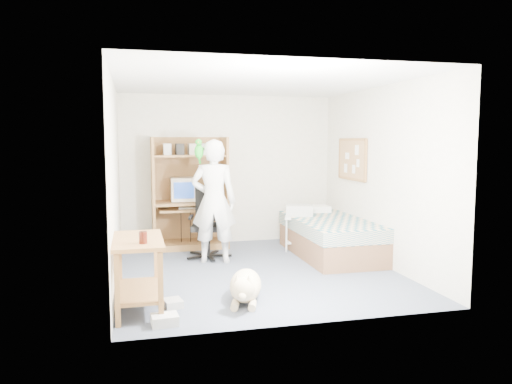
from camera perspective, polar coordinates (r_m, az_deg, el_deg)
floor at (r=6.79m, az=0.06°, el=-9.01°), size 4.00×4.00×0.00m
wall_back at (r=8.52m, az=-3.16°, el=2.58°), size 3.60×0.02×2.50m
wall_right at (r=7.22m, az=14.08°, el=1.79°), size 0.02×4.00×2.50m
wall_left at (r=6.39m, az=-15.82°, el=1.22°), size 0.02×4.00×2.50m
ceiling at (r=6.60m, az=0.07°, el=12.47°), size 3.60×4.00×0.02m
computer_hutch at (r=8.20m, az=-7.62°, el=-0.61°), size 1.20×0.63×1.80m
bed at (r=7.69m, az=8.43°, el=-5.08°), size 1.02×2.02×0.66m
side_desk at (r=5.32m, az=-13.30°, el=-7.92°), size 0.50×1.00×0.75m
corkboard at (r=8.00m, az=10.93°, el=3.69°), size 0.04×0.94×0.66m
office_chair at (r=7.51m, az=-5.46°, el=-4.60°), size 0.60×0.60×1.06m
person at (r=7.14m, az=-4.85°, el=-1.07°), size 0.72×0.56×1.76m
parrot at (r=7.07m, az=-6.54°, el=4.79°), size 0.13×0.23×0.36m
dog at (r=5.51m, az=-1.25°, el=-10.67°), size 0.53×1.05×0.40m
printer_cart at (r=7.99m, az=4.96°, el=-4.07°), size 0.55×0.49×0.55m
printer at (r=7.94m, az=4.98°, el=-2.12°), size 0.50×0.44×0.18m
crt_monitor at (r=8.18m, az=-8.34°, el=0.33°), size 0.40×0.43×0.38m
keyboard at (r=8.07m, az=-7.19°, el=-1.79°), size 0.47×0.23×0.03m
pencil_cup at (r=8.16m, az=-4.97°, el=-0.62°), size 0.08×0.08×0.12m
drink_glass at (r=4.99m, az=-12.78°, el=-5.10°), size 0.08×0.08×0.12m
floor_box_a at (r=4.97m, az=-10.39°, el=-14.18°), size 0.26×0.22×0.10m
floor_box_b at (r=5.46m, az=-9.47°, el=-12.42°), size 0.22×0.25×0.08m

